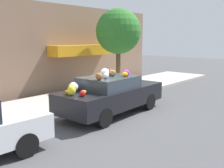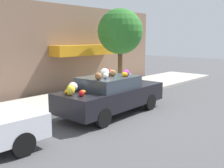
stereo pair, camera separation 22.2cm
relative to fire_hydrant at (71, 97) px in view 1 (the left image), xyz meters
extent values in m
plane|color=#4C4C4F|center=(0.56, -1.65, -0.47)|extent=(60.00, 60.00, 0.00)
cube|color=#B2ADA3|center=(0.56, 1.05, -0.41)|extent=(24.00, 3.20, 0.13)
cube|color=#846651|center=(0.56, 3.30, 1.82)|extent=(18.00, 0.30, 4.57)
cube|color=orange|center=(3.20, 2.70, 1.70)|extent=(4.10, 0.90, 0.55)
cylinder|color=brown|center=(3.96, 0.82, 0.77)|extent=(0.24, 0.24, 2.22)
sphere|color=#2D7228|center=(3.96, 0.82, 2.70)|extent=(2.34, 2.34, 2.34)
cylinder|color=#B2B2B7|center=(0.00, 0.00, -0.07)|extent=(0.20, 0.20, 0.55)
sphere|color=#B2B2B7|center=(0.00, 0.00, 0.26)|extent=(0.18, 0.18, 0.18)
cube|color=black|center=(0.56, -1.71, 0.19)|extent=(4.53, 1.92, 0.69)
cube|color=#333D47|center=(0.38, -1.71, 0.75)|extent=(2.06, 1.62, 0.43)
cylinder|color=black|center=(1.91, -0.85, -0.15)|extent=(0.64, 0.20, 0.64)
cylinder|color=black|center=(1.97, -2.46, -0.15)|extent=(0.64, 0.20, 0.64)
cylinder|color=black|center=(-0.86, -0.95, -0.15)|extent=(0.64, 0.20, 0.64)
cylinder|color=black|center=(-0.80, -2.56, -0.15)|extent=(0.64, 0.20, 0.64)
ellipsoid|color=orange|center=(-0.94, -1.77, 0.60)|extent=(0.28, 0.28, 0.13)
ellipsoid|color=red|center=(2.01, -1.57, 0.67)|extent=(0.34, 0.37, 0.26)
sphere|color=#915932|center=(-0.44, -2.00, 1.09)|extent=(0.28, 0.28, 0.25)
sphere|color=pink|center=(1.51, -1.23, 0.66)|extent=(0.36, 0.36, 0.26)
ellipsoid|color=white|center=(0.31, -1.57, 1.11)|extent=(0.32, 0.37, 0.29)
sphere|color=white|center=(-0.93, -1.24, 0.70)|extent=(0.46, 0.46, 0.33)
sphere|color=#FAA214|center=(-1.32, -1.40, 0.61)|extent=(0.14, 0.14, 0.14)
ellipsoid|color=orange|center=(0.73, -2.18, 1.05)|extent=(0.29, 0.26, 0.18)
ellipsoid|color=pink|center=(2.23, -1.07, 0.59)|extent=(0.14, 0.16, 0.11)
sphere|color=orange|center=(1.65, -1.89, 0.65)|extent=(0.25, 0.25, 0.23)
ellipsoid|color=olive|center=(0.53, -1.76, 1.08)|extent=(0.24, 0.29, 0.24)
sphere|color=red|center=(-1.21, -2.02, 0.63)|extent=(0.26, 0.26, 0.18)
ellipsoid|color=red|center=(0.66, -1.53, 1.08)|extent=(0.28, 0.28, 0.24)
sphere|color=purple|center=(0.84, -2.16, 1.09)|extent=(0.33, 0.33, 0.24)
ellipsoid|color=yellow|center=(-1.35, -1.66, 0.71)|extent=(0.33, 0.28, 0.34)
ellipsoid|color=pink|center=(2.29, -1.11, 0.63)|extent=(0.18, 0.19, 0.19)
sphere|color=white|center=(-0.06, -1.97, 1.07)|extent=(0.28, 0.28, 0.20)
ellipsoid|color=green|center=(2.33, -1.08, 0.69)|extent=(0.49, 0.52, 0.31)
ellipsoid|color=#986038|center=(1.60, -1.05, 0.63)|extent=(0.24, 0.22, 0.19)
cylinder|color=black|center=(-3.58, -2.59, -0.17)|extent=(0.61, 0.20, 0.61)
camera|label=1|loc=(-6.68, -8.00, 2.34)|focal=42.00mm
camera|label=2|loc=(-6.53, -8.17, 2.34)|focal=42.00mm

